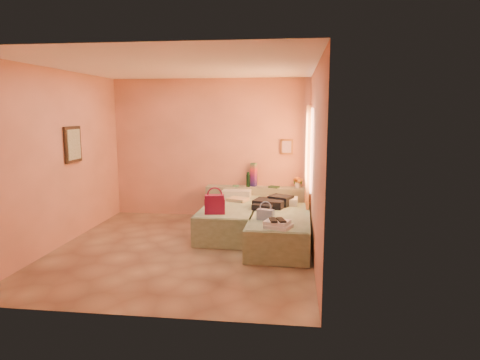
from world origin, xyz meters
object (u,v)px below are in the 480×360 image
Objects in this scene: headboard_ledge at (257,203)px; towel_stack at (278,224)px; magenta_handbag at (215,204)px; bed_left at (231,218)px; bed_right at (280,230)px; blue_handbag at (265,215)px; water_bottle at (248,180)px; flower_vase at (298,181)px; green_book at (274,187)px.

towel_stack is at bearing -78.14° from headboard_ledge.
magenta_handbag is 0.94× the size of towel_stack.
bed_left is 1.11m from bed_right.
magenta_handbag is 1.29× the size of blue_handbag.
towel_stack is (0.70, -2.46, -0.24)m from water_bottle.
bed_right is 5.71× the size of towel_stack.
bed_left is 5.71× the size of towel_stack.
flower_vase is 2.18m from magenta_handbag.
green_book reaches higher than headboard_ledge.
flower_vase is at bearing 0.00° from water_bottle.
blue_handbag is at bearing -81.48° from headboard_ledge.
green_book reaches higher than blue_handbag.
green_book is 0.76× the size of blue_handbag.
headboard_ledge is 0.50m from water_bottle.
headboard_ledge is 1.02× the size of bed_right.
bed_left is 1.66m from flower_vase.
water_bottle is 1.46× the size of green_book.
bed_left is at bearing -103.88° from green_book.
headboard_ledge is 1.78m from bed_right.
water_bottle is at bearing -174.13° from headboard_ledge.
green_book is (0.72, 0.98, 0.42)m from bed_left.
flower_vase is 2.49m from towel_stack.
magenta_handbag is at bearing -95.76° from green_book.
blue_handbag reaches higher than bed_left.
magenta_handbag reaches higher than bed_right.
bed_left is 1.71m from towel_stack.
water_bottle is 2.09m from blue_handbag.
flower_vase is 0.74× the size of towel_stack.
water_bottle reaches higher than bed_right.
headboard_ledge is at bearing 62.90° from magenta_handbag.
water_bottle is (-0.70, 1.68, 0.54)m from bed_right.
bed_left is 10.36× the size of green_book.
magenta_handbag reaches higher than green_book.
towel_stack is (0.18, -2.41, -0.12)m from green_book.
towel_stack is at bearing -48.31° from blue_handbag.
bed_right is 0.83m from towel_stack.
flower_vase is at bearing 81.81° from bed_right.
water_bottle is (-0.18, -0.02, 0.47)m from headboard_ledge.
bed_left is at bearing 145.60° from bed_right.
water_bottle is at bearing 114.14° from bed_right.
headboard_ledge is at bearing 178.70° from flower_vase.
flower_vase reaches higher than towel_stack.
blue_handbag is (-0.22, -0.34, 0.33)m from bed_right.
blue_handbag is (0.31, -2.04, 0.26)m from headboard_ledge.
bed_right is (0.52, -1.70, -0.08)m from headboard_ledge.
flower_vase reaches higher than bed_left.
water_bottle is 0.54m from green_book.
bed_right is 7.83× the size of blue_handbag.
blue_handbag is (-0.50, -2.03, -0.20)m from flower_vase.
bed_left is (-0.38, -1.05, -0.08)m from headboard_ledge.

